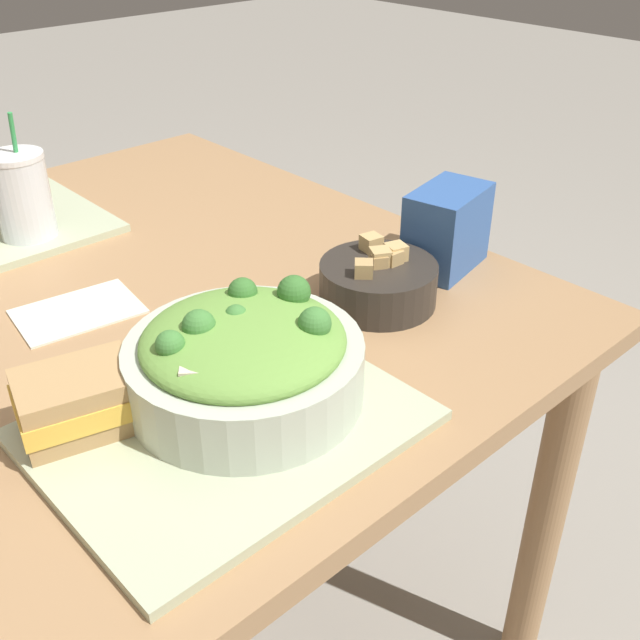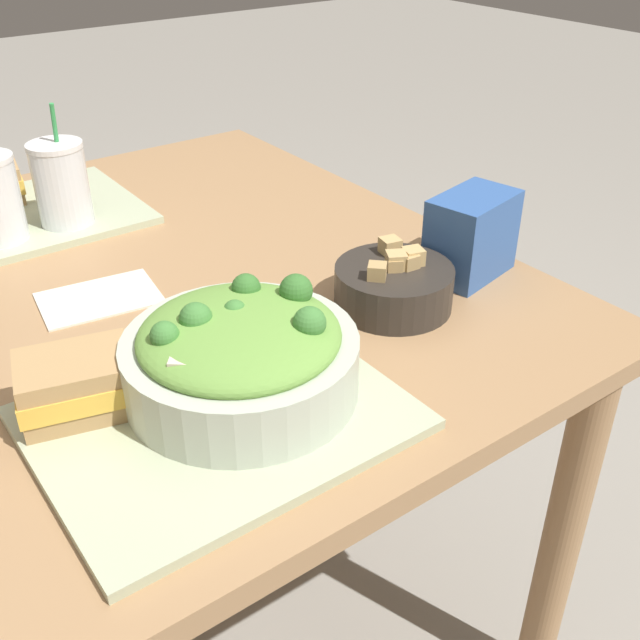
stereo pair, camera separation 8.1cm
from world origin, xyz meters
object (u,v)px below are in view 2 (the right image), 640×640
(chip_bag, at_px, (471,235))
(salad_bowl, at_px, (241,354))
(soup_bowl, at_px, (394,285))
(baguette_near, at_px, (129,357))
(sandwich_near, at_px, (77,384))
(drink_cup_red, at_px, (62,186))
(napkin_folded, at_px, (101,298))

(chip_bag, bearing_deg, salad_bowl, 177.08)
(soup_bowl, height_order, baguette_near, soup_bowl)
(salad_bowl, xyz_separation_m, sandwich_near, (-0.16, 0.08, -0.02))
(drink_cup_red, xyz_separation_m, napkin_folded, (-0.05, -0.25, -0.07))
(soup_bowl, height_order, chip_bag, chip_bag)
(sandwich_near, xyz_separation_m, napkin_folded, (0.12, 0.24, -0.04))
(soup_bowl, distance_m, sandwich_near, 0.43)
(salad_bowl, bearing_deg, baguette_near, 132.14)
(salad_bowl, bearing_deg, soup_bowl, 12.33)
(salad_bowl, relative_size, chip_bag, 1.80)
(chip_bag, bearing_deg, soup_bowl, 170.88)
(baguette_near, relative_size, chip_bag, 0.82)
(baguette_near, distance_m, drink_cup_red, 0.48)
(drink_cup_red, bearing_deg, baguette_near, -101.84)
(salad_bowl, height_order, soup_bowl, salad_bowl)
(baguette_near, xyz_separation_m, drink_cup_red, (0.10, 0.47, 0.03))
(sandwich_near, bearing_deg, chip_bag, 13.80)
(sandwich_near, relative_size, drink_cup_red, 0.73)
(sandwich_near, distance_m, drink_cup_red, 0.52)
(salad_bowl, relative_size, sandwich_near, 1.82)
(soup_bowl, bearing_deg, baguette_near, 173.94)
(salad_bowl, xyz_separation_m, baguette_near, (-0.09, 0.10, -0.02))
(soup_bowl, xyz_separation_m, sandwich_near, (-0.43, 0.02, 0.01))
(baguette_near, distance_m, napkin_folded, 0.22)
(chip_bag, bearing_deg, drink_cup_red, 117.85)
(soup_bowl, relative_size, chip_bag, 1.11)
(salad_bowl, distance_m, sandwich_near, 0.18)
(soup_bowl, xyz_separation_m, napkin_folded, (-0.31, 0.25, -0.03))
(salad_bowl, relative_size, baguette_near, 2.20)
(sandwich_near, relative_size, napkin_folded, 0.82)
(salad_bowl, xyz_separation_m, soup_bowl, (0.27, 0.06, -0.03))
(soup_bowl, height_order, drink_cup_red, drink_cup_red)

